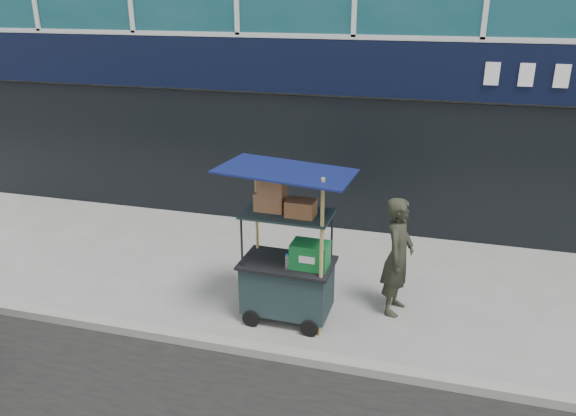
% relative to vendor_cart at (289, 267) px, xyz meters
% --- Properties ---
extents(ground, '(80.00, 80.00, 0.00)m').
position_rel_vendor_cart_xyz_m(ground, '(0.21, -0.69, -0.75)').
color(ground, slate).
rests_on(ground, ground).
extents(curb, '(80.00, 0.18, 0.12)m').
position_rel_vendor_cart_xyz_m(curb, '(0.21, -0.89, -0.69)').
color(curb, gray).
rests_on(curb, ground).
extents(vendor_cart, '(1.61, 1.16, 2.14)m').
position_rel_vendor_cart_xyz_m(vendor_cart, '(0.00, 0.00, 0.00)').
color(vendor_cart, black).
rests_on(vendor_cart, ground).
extents(vendor_man, '(0.49, 0.65, 1.63)m').
position_rel_vendor_cart_xyz_m(vendor_man, '(1.34, 0.57, 0.06)').
color(vendor_man, '#28291E').
rests_on(vendor_man, ground).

